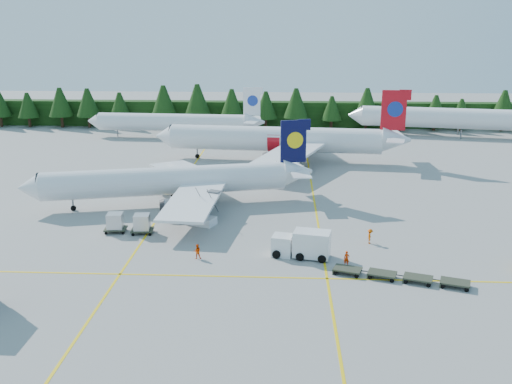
{
  "coord_description": "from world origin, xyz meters",
  "views": [
    {
      "loc": [
        1.75,
        -56.13,
        22.88
      ],
      "look_at": [
        -1.66,
        11.39,
        3.5
      ],
      "focal_mm": 40.0,
      "sensor_mm": 36.0,
      "label": 1
    }
  ],
  "objects_px": {
    "airliner_navy": "(162,182)",
    "service_truck": "(301,244)",
    "airliner_red": "(271,139)",
    "airstairs": "(201,218)"
  },
  "relations": [
    {
      "from": "airliner_navy",
      "to": "airstairs",
      "type": "height_order",
      "value": "airliner_navy"
    },
    {
      "from": "airliner_red",
      "to": "airstairs",
      "type": "distance_m",
      "value": 35.93
    },
    {
      "from": "airliner_navy",
      "to": "airstairs",
      "type": "relative_size",
      "value": 6.51
    },
    {
      "from": "airliner_red",
      "to": "service_truck",
      "type": "bearing_deg",
      "value": -79.13
    },
    {
      "from": "service_truck",
      "to": "airliner_navy",
      "type": "bearing_deg",
      "value": 148.32
    },
    {
      "from": "airliner_navy",
      "to": "service_truck",
      "type": "relative_size",
      "value": 5.92
    },
    {
      "from": "service_truck",
      "to": "airstairs",
      "type": "bearing_deg",
      "value": 151.5
    },
    {
      "from": "airliner_red",
      "to": "service_truck",
      "type": "distance_m",
      "value": 45.25
    },
    {
      "from": "airliner_navy",
      "to": "service_truck",
      "type": "distance_m",
      "value": 25.0
    },
    {
      "from": "airliner_red",
      "to": "airstairs",
      "type": "xyz_separation_m",
      "value": [
        -7.55,
        -34.99,
        -3.15
      ]
    }
  ]
}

